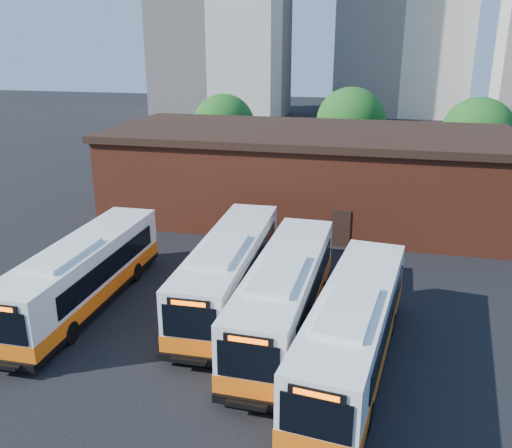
% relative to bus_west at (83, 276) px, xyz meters
% --- Properties ---
extents(ground, '(220.00, 220.00, 0.00)m').
position_rel_bus_west_xyz_m(ground, '(8.46, -2.93, -1.55)').
color(ground, black).
extents(bus_west, '(2.78, 12.58, 3.41)m').
position_rel_bus_west_xyz_m(bus_west, '(0.00, 0.00, 0.00)').
color(bus_west, white).
rests_on(bus_west, ground).
extents(bus_midwest, '(2.96, 12.78, 3.46)m').
position_rel_bus_west_xyz_m(bus_midwest, '(6.79, 2.06, 0.02)').
color(bus_midwest, white).
rests_on(bus_midwest, ground).
extents(bus_mideast, '(2.90, 12.83, 3.48)m').
position_rel_bus_west_xyz_m(bus_mideast, '(9.95, 0.00, 0.03)').
color(bus_mideast, white).
rests_on(bus_mideast, ground).
extents(bus_east, '(3.96, 12.73, 3.42)m').
position_rel_bus_west_xyz_m(bus_east, '(13.10, -2.45, 0.00)').
color(bus_east, white).
rests_on(bus_east, ground).
extents(transit_worker, '(0.57, 0.78, 1.99)m').
position_rel_bus_west_xyz_m(transit_worker, '(10.02, -5.55, -0.55)').
color(transit_worker, black).
rests_on(transit_worker, ground).
extents(depot_building, '(28.60, 12.60, 6.40)m').
position_rel_bus_west_xyz_m(depot_building, '(8.46, 17.07, 1.71)').
color(depot_building, maroon).
rests_on(depot_building, ground).
extents(tree_west, '(6.00, 6.00, 7.65)m').
position_rel_bus_west_xyz_m(tree_west, '(-1.54, 29.07, 3.10)').
color(tree_west, '#382314').
rests_on(tree_west, ground).
extents(tree_mid, '(6.56, 6.56, 8.36)m').
position_rel_bus_west_xyz_m(tree_mid, '(10.46, 31.07, 3.53)').
color(tree_mid, '#382314').
rests_on(tree_mid, ground).
extents(tree_east, '(6.24, 6.24, 7.96)m').
position_rel_bus_west_xyz_m(tree_east, '(21.46, 28.07, 3.28)').
color(tree_east, '#382314').
rests_on(tree_east, ground).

